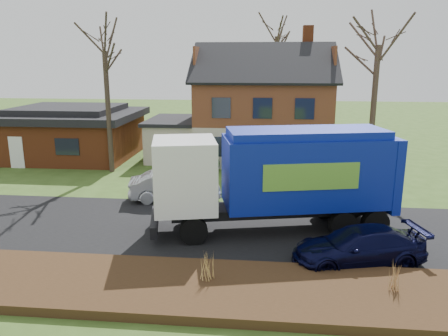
# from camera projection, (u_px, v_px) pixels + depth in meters

# --- Properties ---
(ground) EXTENTS (120.00, 120.00, 0.00)m
(ground) POSITION_uv_depth(u_px,v_px,m) (210.00, 228.00, 18.55)
(ground) COLOR #35501A
(ground) RESTS_ON ground
(road) EXTENTS (80.00, 7.00, 0.02)m
(road) POSITION_uv_depth(u_px,v_px,m) (210.00, 228.00, 18.55)
(road) COLOR black
(road) RESTS_ON ground
(mulch_verge) EXTENTS (80.00, 3.50, 0.30)m
(mulch_verge) POSITION_uv_depth(u_px,v_px,m) (187.00, 288.00, 13.40)
(mulch_verge) COLOR black
(mulch_verge) RESTS_ON ground
(main_house) EXTENTS (12.95, 8.95, 9.26)m
(main_house) POSITION_uv_depth(u_px,v_px,m) (256.00, 102.00, 30.86)
(main_house) COLOR beige
(main_house) RESTS_ON ground
(ranch_house) EXTENTS (9.80, 8.20, 3.70)m
(ranch_house) POSITION_uv_depth(u_px,v_px,m) (70.00, 132.00, 31.83)
(ranch_house) COLOR brown
(ranch_house) RESTS_ON ground
(garbage_truck) EXTENTS (10.26, 4.74, 4.25)m
(garbage_truck) POSITION_uv_depth(u_px,v_px,m) (280.00, 173.00, 17.82)
(garbage_truck) COLOR black
(garbage_truck) RESTS_ON ground
(silver_sedan) EXTENTS (4.82, 2.52, 1.51)m
(silver_sedan) POSITION_uv_depth(u_px,v_px,m) (175.00, 185.00, 22.16)
(silver_sedan) COLOR #B8BCC0
(silver_sedan) RESTS_ON ground
(navy_wagon) EXTENTS (4.91, 2.93, 1.33)m
(navy_wagon) POSITION_uv_depth(u_px,v_px,m) (358.00, 247.00, 15.11)
(navy_wagon) COLOR black
(navy_wagon) RESTS_ON ground
(tree_front_west) EXTENTS (3.49, 3.49, 10.37)m
(tree_front_west) POSITION_uv_depth(u_px,v_px,m) (103.00, 32.00, 25.86)
(tree_front_west) COLOR #3B2F23
(tree_front_west) RESTS_ON ground
(tree_front_east) EXTENTS (4.03, 4.03, 11.20)m
(tree_front_east) POSITION_uv_depth(u_px,v_px,m) (380.00, 23.00, 26.47)
(tree_front_east) COLOR #453329
(tree_front_east) RESTS_ON ground
(tree_back) EXTENTS (3.83, 3.83, 12.12)m
(tree_back) POSITION_uv_depth(u_px,v_px,m) (277.00, 22.00, 37.76)
(tree_back) COLOR #3B2E23
(tree_back) RESTS_ON ground
(grass_clump_mid) EXTENTS (0.34, 0.28, 0.94)m
(grass_clump_mid) POSITION_uv_depth(u_px,v_px,m) (206.00, 265.00, 13.53)
(grass_clump_mid) COLOR tan
(grass_clump_mid) RESTS_ON mulch_verge
(grass_clump_east) EXTENTS (0.37, 0.30, 0.91)m
(grass_clump_east) POSITION_uv_depth(u_px,v_px,m) (395.00, 275.00, 12.91)
(grass_clump_east) COLOR #AA7C4B
(grass_clump_east) RESTS_ON mulch_verge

